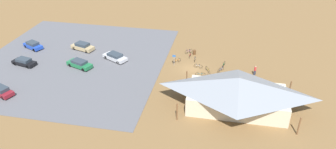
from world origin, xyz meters
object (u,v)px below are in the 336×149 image
object	(u,v)px
lot_sign	(174,58)
car_silver_second_row	(115,57)
bicycle_purple_trailside	(189,51)
bicycle_white_yard_left	(195,59)
bicycle_yellow_lone_east	(207,69)
car_tan_by_curb	(83,46)
bicycle_green_by_bin	(224,64)
bicycle_orange_near_sign	(177,61)
bicycle_black_yard_center	(225,75)
bicycle_blue_front_row	(221,70)
trash_bin	(194,52)
car_green_back_corner	(79,64)
car_blue_end_stall	(33,45)
bicycle_silver_yard_right	(198,66)
bike_pavilion	(238,91)
bicycle_red_lone_west	(190,55)
car_maroon_aisle_side	(1,91)
visitor_near_lot	(255,70)
bicycle_black_near_porch	(212,76)
car_black_inner_stall	(24,62)
bicycle_teal_back_row	(200,74)

from	to	relation	value
lot_sign	car_silver_second_row	distance (m)	11.14
bicycle_purple_trailside	bicycle_white_yard_left	size ratio (longest dim) A/B	0.79
bicycle_yellow_lone_east	car_tan_by_curb	xyz separation A→B (m)	(24.94, -3.75, 0.43)
bicycle_green_by_bin	bicycle_orange_near_sign	bearing A→B (deg)	1.55
bicycle_black_yard_center	bicycle_blue_front_row	bearing A→B (deg)	-66.93
bicycle_blue_front_row	trash_bin	bearing A→B (deg)	-47.33
car_green_back_corner	car_blue_end_stall	bearing A→B (deg)	-23.95
bicycle_orange_near_sign	bicycle_black_yard_center	bearing A→B (deg)	157.32
car_silver_second_row	bicycle_silver_yard_right	bearing A→B (deg)	-179.92
bicycle_black_yard_center	bike_pavilion	bearing A→B (deg)	102.83
bicycle_white_yard_left	car_green_back_corner	bearing A→B (deg)	18.20
bicycle_white_yard_left	bicycle_red_lone_west	distance (m)	1.81
car_maroon_aisle_side	car_blue_end_stall	distance (m)	16.81
car_blue_end_stall	car_tan_by_curb	bearing A→B (deg)	-172.61
trash_bin	bicycle_silver_yard_right	world-z (taller)	trash_bin
visitor_near_lot	bike_pavilion	bearing A→B (deg)	73.66
bicycle_black_yard_center	visitor_near_lot	distance (m)	5.30
car_maroon_aisle_side	bicycle_green_by_bin	bearing A→B (deg)	-154.08
trash_bin	bicycle_orange_near_sign	distance (m)	4.84
car_maroon_aisle_side	trash_bin	bearing A→B (deg)	-144.05
bicycle_black_near_porch	bicycle_blue_front_row	xyz separation A→B (m)	(-1.30, -2.56, 0.00)
bicycle_black_near_porch	car_green_back_corner	xyz separation A→B (m)	(23.48, 0.83, 0.34)
bicycle_black_near_porch	car_maroon_aisle_side	world-z (taller)	car_maroon_aisle_side
bicycle_silver_yard_right	bicycle_purple_trailside	distance (m)	6.12
trash_bin	bike_pavilion	bearing A→B (deg)	116.57
bicycle_white_yard_left	car_maroon_aisle_side	distance (m)	32.75
bike_pavilion	trash_bin	world-z (taller)	bike_pavilion
bicycle_green_by_bin	lot_sign	bearing A→B (deg)	9.56
car_black_inner_stall	car_blue_end_stall	xyz separation A→B (m)	(2.31, -6.71, 0.05)
bicycle_blue_front_row	bicycle_red_lone_west	bearing A→B (deg)	-37.27
bike_pavilion	car_black_inner_stall	world-z (taller)	bike_pavilion
bicycle_green_by_bin	car_silver_second_row	xyz separation A→B (m)	(19.97, 1.54, 0.32)
bicycle_blue_front_row	bike_pavilion	bearing A→B (deg)	104.76
bicycle_green_by_bin	bicycle_orange_near_sign	size ratio (longest dim) A/B	1.25
car_silver_second_row	bike_pavilion	bearing A→B (deg)	153.84
car_black_inner_stall	visitor_near_lot	xyz separation A→B (m)	(-40.69, -4.49, 0.22)
bicycle_teal_back_row	bicycle_white_yard_left	size ratio (longest dim) A/B	1.03
bicycle_black_near_porch	car_black_inner_stall	distance (m)	33.70
bicycle_teal_back_row	bicycle_green_by_bin	size ratio (longest dim) A/B	1.02
bicycle_green_by_bin	car_black_inner_stall	distance (m)	36.01
lot_sign	bicycle_purple_trailside	bearing A→B (deg)	-108.87
bicycle_white_yard_left	car_blue_end_stall	xyz separation A→B (m)	(32.35, 0.99, 0.36)
bicycle_silver_yard_right	bicycle_blue_front_row	size ratio (longest dim) A/B	1.01
lot_sign	car_green_back_corner	size ratio (longest dim) A/B	0.43
bicycle_green_by_bin	car_maroon_aisle_side	size ratio (longest dim) A/B	0.37
bicycle_black_near_porch	car_black_inner_stall	xyz separation A→B (m)	(33.64, 2.00, 0.30)
bicycle_teal_back_row	lot_sign	bearing A→B (deg)	-29.90
bicycle_yellow_lone_east	car_silver_second_row	distance (m)	17.24
bicycle_yellow_lone_east	car_blue_end_stall	distance (m)	35.03
car_green_back_corner	car_maroon_aisle_side	bearing A→B (deg)	53.10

